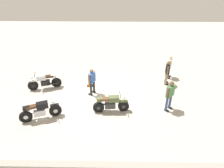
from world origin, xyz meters
TOP-DOWN VIEW (x-y plane):
  - ground_plane at (0.00, 0.00)m, footprint 40.00×40.00m
  - curb_edge at (0.00, 4.60)m, footprint 14.00×0.30m
  - motorcycle_olive_vintage at (-0.98, 1.10)m, footprint 1.96×0.70m
  - motorcycle_silver_cruiser at (3.30, -1.19)m, footprint 2.04×0.84m
  - motorcycle_black_cruiser at (2.60, 1.78)m, footprint 1.99×0.95m
  - person_in_white_shirt at (-4.98, -2.83)m, footprint 0.44×0.62m
  - person_in_blue_shirt at (0.18, -0.59)m, footprint 0.47×0.63m
  - person_in_black_shirt at (-4.61, -1.94)m, footprint 0.37×0.64m
  - person_in_green_shirt at (-4.11, 0.88)m, footprint 0.57×0.56m
  - traffic_cone at (0.47, -1.57)m, footprint 0.36×0.36m

SIDE VIEW (x-z plane):
  - ground_plane at x=0.00m, z-range 0.00..0.00m
  - curb_edge at x=0.00m, z-range 0.00..0.15m
  - traffic_cone at x=0.47m, z-range 0.00..0.53m
  - motorcycle_olive_vintage at x=-0.98m, z-range -0.05..1.02m
  - motorcycle_silver_cruiser at x=3.30m, z-range -0.02..1.06m
  - motorcycle_black_cruiser at x=2.60m, z-range -0.02..1.06m
  - person_in_black_shirt at x=-4.61m, z-range 0.10..1.72m
  - person_in_white_shirt at x=-4.98m, z-range 0.11..1.74m
  - person_in_blue_shirt at x=0.18m, z-range 0.13..1.84m
  - person_in_green_shirt at x=-4.11m, z-range 0.14..1.92m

